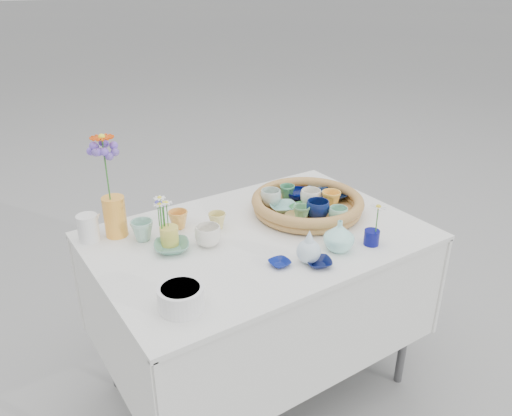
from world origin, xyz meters
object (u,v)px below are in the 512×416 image
display_table (258,382)px  bud_vase_seafoam (339,236)px  wicker_tray (307,204)px  tall_vase_yellow (115,217)px

display_table → bud_vase_seafoam: 0.88m
display_table → bud_vase_seafoam: (0.18, -0.26, 0.82)m
wicker_tray → display_table: bearing=-169.9°
display_table → bud_vase_seafoam: bearing=-56.0°
tall_vase_yellow → display_table: bearing=-32.6°
bud_vase_seafoam → tall_vase_yellow: 0.85m
bud_vase_seafoam → display_table: bearing=124.0°
display_table → bud_vase_seafoam: bud_vase_seafoam is taller
wicker_tray → tall_vase_yellow: (-0.74, 0.25, 0.04)m
wicker_tray → bud_vase_seafoam: bud_vase_seafoam is taller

